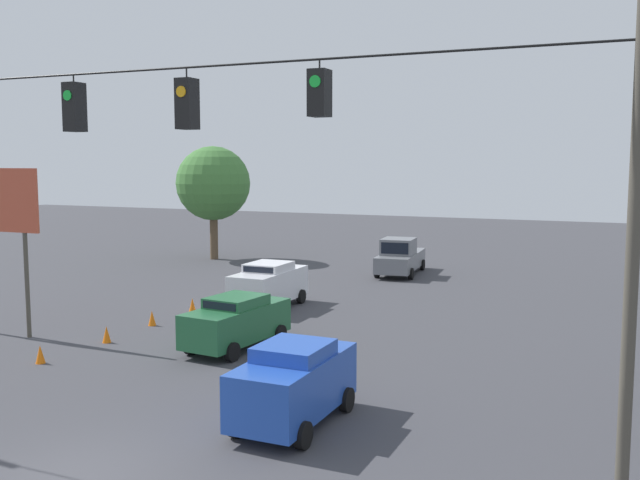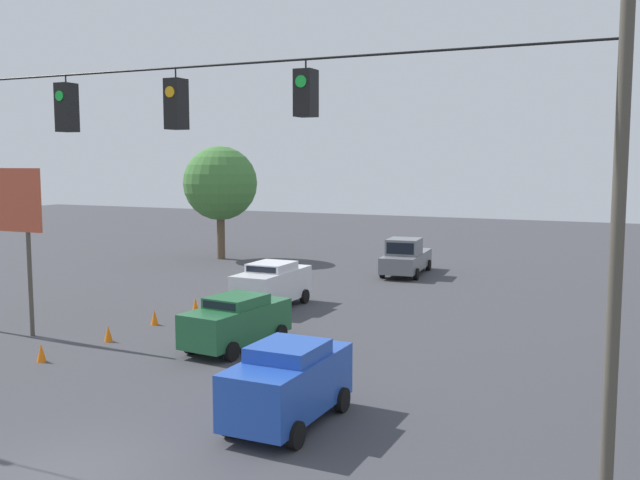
{
  "view_description": "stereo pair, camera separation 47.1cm",
  "coord_description": "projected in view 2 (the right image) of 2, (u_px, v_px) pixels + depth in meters",
  "views": [
    {
      "loc": [
        -10.25,
        10.87,
        6.47
      ],
      "look_at": [
        -0.57,
        -11.23,
        3.79
      ],
      "focal_mm": 40.0,
      "sensor_mm": 36.0,
      "label": 1
    },
    {
      "loc": [
        -10.68,
        10.68,
        6.47
      ],
      "look_at": [
        -0.57,
        -11.23,
        3.79
      ],
      "focal_mm": 40.0,
      "sensor_mm": 36.0,
      "label": 2
    }
  ],
  "objects": [
    {
      "name": "tree_horizon_right",
      "position": [
        220.0,
        184.0,
        46.83
      ],
      "size": [
        4.86,
        4.86,
        7.45
      ],
      "color": "brown",
      "rests_on": "ground_plane"
    },
    {
      "name": "overhead_signal_span",
      "position": [
        66.0,
        192.0,
        14.5
      ],
      "size": [
        20.81,
        0.38,
        8.94
      ],
      "color": "#4C473D",
      "rests_on": "ground_plane"
    },
    {
      "name": "sedan_white_withflow_far",
      "position": [
        272.0,
        284.0,
        31.52
      ],
      "size": [
        2.04,
        4.45,
        2.01
      ],
      "color": "silver",
      "rests_on": "ground_plane"
    },
    {
      "name": "sedan_blue_crossing_near",
      "position": [
        288.0,
        382.0,
        17.53
      ],
      "size": [
        1.97,
        4.07,
        2.03
      ],
      "color": "#234CB2",
      "rests_on": "ground_plane"
    },
    {
      "name": "traffic_cone_second",
      "position": [
        41.0,
        353.0,
        23.03
      ],
      "size": [
        0.31,
        0.31,
        0.6
      ],
      "primitive_type": "cone",
      "color": "orange",
      "rests_on": "ground_plane"
    },
    {
      "name": "sedan_green_withflow_mid",
      "position": [
        237.0,
        321.0,
        24.68
      ],
      "size": [
        2.27,
        4.51,
        1.84
      ],
      "color": "#236038",
      "rests_on": "ground_plane"
    },
    {
      "name": "traffic_cone_fourth",
      "position": [
        155.0,
        317.0,
        28.23
      ],
      "size": [
        0.31,
        0.31,
        0.6
      ],
      "primitive_type": "cone",
      "color": "orange",
      "rests_on": "ground_plane"
    },
    {
      "name": "traffic_cone_farthest",
      "position": [
        236.0,
        292.0,
        33.59
      ],
      "size": [
        0.31,
        0.31,
        0.6
      ],
      "primitive_type": "cone",
      "color": "orange",
      "rests_on": "ground_plane"
    },
    {
      "name": "pickup_truck_grey_withflow_deep",
      "position": [
        406.0,
        258.0,
        40.71
      ],
      "size": [
        2.52,
        5.65,
        2.12
      ],
      "color": "slate",
      "rests_on": "ground_plane"
    },
    {
      "name": "traffic_cone_fifth",
      "position": [
        196.0,
        304.0,
        30.78
      ],
      "size": [
        0.31,
        0.31,
        0.6
      ],
      "primitive_type": "cone",
      "color": "orange",
      "rests_on": "ground_plane"
    },
    {
      "name": "ground_plane",
      "position": [
        69.0,
        474.0,
        14.8
      ],
      "size": [
        140.0,
        140.0,
        0.0
      ],
      "primitive_type": "plane",
      "color": "#3D3D42"
    },
    {
      "name": "traffic_cone_third",
      "position": [
        108.0,
        333.0,
        25.61
      ],
      "size": [
        0.31,
        0.31,
        0.6
      ],
      "primitive_type": "cone",
      "color": "orange",
      "rests_on": "ground_plane"
    }
  ]
}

